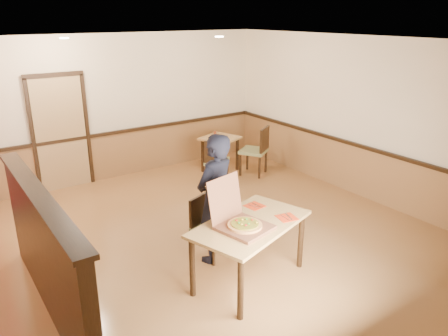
% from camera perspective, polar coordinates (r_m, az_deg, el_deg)
% --- Properties ---
extents(floor, '(7.00, 7.00, 0.00)m').
position_cam_1_polar(floor, '(6.24, -3.46, -10.70)').
color(floor, '#A57240').
rests_on(floor, ground).
extents(ceiling, '(7.00, 7.00, 0.00)m').
position_cam_1_polar(ceiling, '(5.40, -4.09, 15.90)').
color(ceiling, black).
rests_on(ceiling, wall_back).
extents(wall_back, '(7.00, 0.00, 7.00)m').
position_cam_1_polar(wall_back, '(8.76, -15.82, 7.38)').
color(wall_back, '#FEECC7').
rests_on(wall_back, floor).
extents(wall_right, '(0.00, 7.00, 7.00)m').
position_cam_1_polar(wall_right, '(7.98, 18.39, 5.97)').
color(wall_right, '#FEECC7').
rests_on(wall_right, floor).
extents(wainscot_back, '(7.00, 0.04, 0.90)m').
position_cam_1_polar(wainscot_back, '(8.97, -15.20, 1.41)').
color(wainscot_back, olive).
rests_on(wainscot_back, floor).
extents(chair_rail_back, '(7.00, 0.06, 0.06)m').
position_cam_1_polar(chair_rail_back, '(8.82, -15.43, 4.28)').
color(chair_rail_back, black).
rests_on(chair_rail_back, wall_back).
extents(wainscot_right, '(0.04, 7.00, 0.90)m').
position_cam_1_polar(wainscot_right, '(8.22, 17.56, -0.49)').
color(wainscot_right, olive).
rests_on(wainscot_right, floor).
extents(chair_rail_right, '(0.06, 7.00, 0.06)m').
position_cam_1_polar(chair_rail_right, '(8.06, 17.81, 2.62)').
color(chair_rail_right, black).
rests_on(chair_rail_right, wall_right).
extents(back_door, '(0.90, 0.06, 2.10)m').
position_cam_1_polar(back_door, '(8.58, -20.54, 4.21)').
color(back_door, tan).
rests_on(back_door, wall_back).
extents(booth_partition, '(0.20, 3.10, 1.44)m').
position_cam_1_polar(booth_partition, '(5.10, -22.24, -10.21)').
color(booth_partition, black).
rests_on(booth_partition, floor).
extents(spot_b, '(0.14, 0.14, 0.02)m').
position_cam_1_polar(spot_b, '(7.40, -20.15, 15.65)').
color(spot_b, beige).
rests_on(spot_b, ceiling).
extents(spot_c, '(0.14, 0.14, 0.02)m').
position_cam_1_polar(spot_c, '(7.42, -0.62, 16.79)').
color(spot_c, beige).
rests_on(spot_c, ceiling).
extents(main_table, '(1.67, 1.25, 0.79)m').
position_cam_1_polar(main_table, '(5.28, 3.41, -8.18)').
color(main_table, tan).
rests_on(main_table, floor).
extents(diner_chair, '(0.54, 0.54, 0.84)m').
position_cam_1_polar(diner_chair, '(5.92, -2.24, -7.37)').
color(diner_chair, olive).
rests_on(diner_chair, floor).
extents(side_chair_left, '(0.63, 0.63, 0.90)m').
position_cam_1_polar(side_chair_left, '(8.33, -1.00, 1.06)').
color(side_chair_left, olive).
rests_on(side_chair_left, floor).
extents(side_chair_right, '(0.68, 0.68, 1.00)m').
position_cam_1_polar(side_chair_right, '(8.87, 4.34, 2.51)').
color(side_chair_right, olive).
rests_on(side_chair_right, floor).
extents(side_table, '(0.87, 0.87, 0.73)m').
position_cam_1_polar(side_table, '(9.06, -0.51, 2.97)').
color(side_table, tan).
rests_on(side_table, floor).
extents(diner, '(0.73, 0.59, 1.74)m').
position_cam_1_polar(diner, '(5.66, -1.16, -4.06)').
color(diner, black).
rests_on(diner, floor).
extents(pizza_box, '(0.65, 0.73, 0.56)m').
position_cam_1_polar(pizza_box, '(5.08, 2.25, -7.09)').
color(pizza_box, brown).
rests_on(pizza_box, main_table).
extents(pizza, '(0.52, 0.52, 0.03)m').
position_cam_1_polar(pizza, '(5.05, 2.75, -7.47)').
color(pizza, '#EDA656').
rests_on(pizza, pizza_box).
extents(napkin_near, '(0.26, 0.26, 0.01)m').
position_cam_1_polar(napkin_near, '(5.39, 8.22, -6.42)').
color(napkin_near, red).
rests_on(napkin_near, main_table).
extents(napkin_far, '(0.24, 0.24, 0.01)m').
position_cam_1_polar(napkin_far, '(5.66, 4.03, -4.96)').
color(napkin_far, red).
rests_on(napkin_far, main_table).
extents(condiment, '(0.06, 0.06, 0.15)m').
position_cam_1_polar(condiment, '(8.93, -1.18, 4.38)').
color(condiment, maroon).
rests_on(condiment, side_table).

